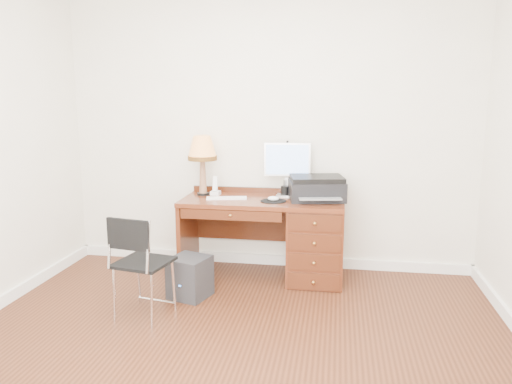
% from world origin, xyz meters
% --- Properties ---
extents(ground, '(4.00, 4.00, 0.00)m').
position_xyz_m(ground, '(0.00, 0.00, 0.00)').
color(ground, '#36180C').
rests_on(ground, ground).
extents(room_shell, '(4.00, 4.00, 4.00)m').
position_xyz_m(room_shell, '(0.00, 0.63, 0.05)').
color(room_shell, white).
rests_on(room_shell, ground).
extents(desk, '(1.50, 0.67, 0.75)m').
position_xyz_m(desk, '(0.32, 1.40, 0.41)').
color(desk, '#5D2613').
rests_on(desk, ground).
extents(monitor, '(0.44, 0.15, 0.51)m').
position_xyz_m(monitor, '(0.20, 1.61, 1.07)').
color(monitor, silver).
rests_on(monitor, desk).
extents(keyboard, '(0.39, 0.18, 0.01)m').
position_xyz_m(keyboard, '(-0.34, 1.35, 0.76)').
color(keyboard, white).
rests_on(keyboard, desk).
extents(mouse_pad, '(0.23, 0.23, 0.05)m').
position_xyz_m(mouse_pad, '(0.11, 1.31, 0.76)').
color(mouse_pad, black).
rests_on(mouse_pad, desk).
extents(printer, '(0.56, 0.47, 0.22)m').
position_xyz_m(printer, '(0.49, 1.45, 0.86)').
color(printer, black).
rests_on(printer, desk).
extents(leg_lamp, '(0.28, 0.28, 0.57)m').
position_xyz_m(leg_lamp, '(-0.60, 1.50, 1.17)').
color(leg_lamp, black).
rests_on(leg_lamp, desk).
extents(phone, '(0.09, 0.09, 0.18)m').
position_xyz_m(phone, '(-0.48, 1.52, 0.80)').
color(phone, white).
rests_on(phone, desk).
extents(pen_cup, '(0.08, 0.08, 0.10)m').
position_xyz_m(pen_cup, '(0.18, 1.58, 0.80)').
color(pen_cup, black).
rests_on(pen_cup, desk).
extents(chair, '(0.45, 0.45, 0.82)m').
position_xyz_m(chair, '(-0.77, 0.32, 0.50)').
color(chair, black).
rests_on(chair, ground).
extents(equipment_box, '(0.38, 0.38, 0.35)m').
position_xyz_m(equipment_box, '(-0.54, 0.79, 0.18)').
color(equipment_box, black).
rests_on(equipment_box, ground).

